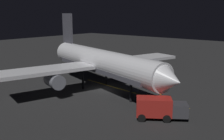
% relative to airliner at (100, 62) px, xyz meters
% --- Properties ---
extents(ground_plane, '(180.00, 180.00, 0.20)m').
position_rel_airliner_xyz_m(ground_plane, '(0.16, 0.56, -4.47)').
color(ground_plane, '#252526').
extents(apron_guide_stripe, '(2.79, 20.95, 0.01)m').
position_rel_airliner_xyz_m(apron_guide_stripe, '(-1.72, 4.56, -4.37)').
color(apron_guide_stripe, gold).
rests_on(apron_guide_stripe, ground_plane).
extents(airliner, '(31.04, 32.87, 12.00)m').
position_rel_airliner_xyz_m(airliner, '(0.00, 0.00, 0.00)').
color(airliner, white).
rests_on(airliner, ground_plane).
extents(baggage_truck, '(5.01, 5.91, 2.53)m').
position_rel_airliner_xyz_m(baggage_truck, '(5.02, 13.68, -3.09)').
color(baggage_truck, maroon).
rests_on(baggage_truck, ground_plane).
extents(catering_truck, '(2.46, 5.74, 2.28)m').
position_rel_airliner_xyz_m(catering_truck, '(-8.02, 3.40, -3.19)').
color(catering_truck, navy).
rests_on(catering_truck, ground_plane).
extents(ground_crew_worker, '(0.40, 0.40, 1.74)m').
position_rel_airliner_xyz_m(ground_crew_worker, '(2.32, 12.32, -3.49)').
color(ground_crew_worker, black).
rests_on(ground_crew_worker, ground_plane).
extents(traffic_cone_near_left, '(0.50, 0.50, 0.55)m').
position_rel_airliner_xyz_m(traffic_cone_near_left, '(-5.41, 8.94, -4.12)').
color(traffic_cone_near_left, '#EA590F').
rests_on(traffic_cone_near_left, ground_plane).
extents(traffic_cone_near_right, '(0.50, 0.50, 0.55)m').
position_rel_airliner_xyz_m(traffic_cone_near_right, '(-3.56, 9.00, -4.12)').
color(traffic_cone_near_right, '#EA590F').
rests_on(traffic_cone_near_right, ground_plane).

